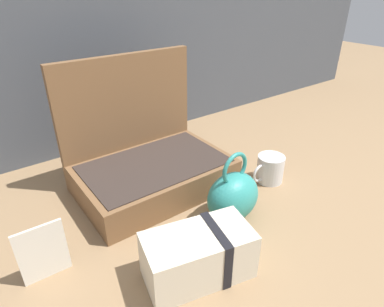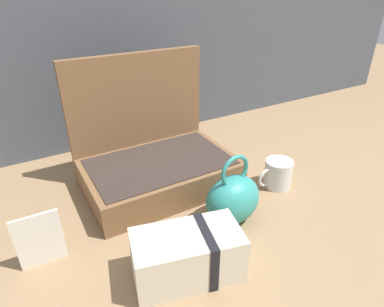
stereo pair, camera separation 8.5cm
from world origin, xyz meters
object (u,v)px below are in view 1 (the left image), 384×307
Objects in this scene: info_card_left at (43,252)px; coffee_mug at (270,169)px; open_suitcase at (148,161)px; teal_pouch_handbag at (233,196)px; cream_toiletry_bag at (200,255)px.

coffee_mug is at bearing -0.74° from info_card_left.
open_suitcase is 0.42m from info_card_left.
teal_pouch_handbag is (0.10, -0.28, -0.01)m from open_suitcase.
cream_toiletry_bag is 0.46m from coffee_mug.
cream_toiletry_bag is 2.11× the size of coffee_mug.
cream_toiletry_bag is at bearing -151.87° from teal_pouch_handbag.
teal_pouch_handbag is 0.79× the size of cream_toiletry_bag.
info_card_left reaches higher than cream_toiletry_bag.
open_suitcase is 1.76× the size of cream_toiletry_bag.
open_suitcase is at bearing 76.15° from cream_toiletry_bag.
info_card_left is (-0.70, 0.03, 0.03)m from coffee_mug.
teal_pouch_handbag reaches higher than info_card_left.
cream_toiletry_bag is at bearing -34.07° from info_card_left.
info_card_left is (-0.28, 0.20, 0.01)m from cream_toiletry_bag.
info_card_left is (-0.38, -0.19, -0.02)m from open_suitcase.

